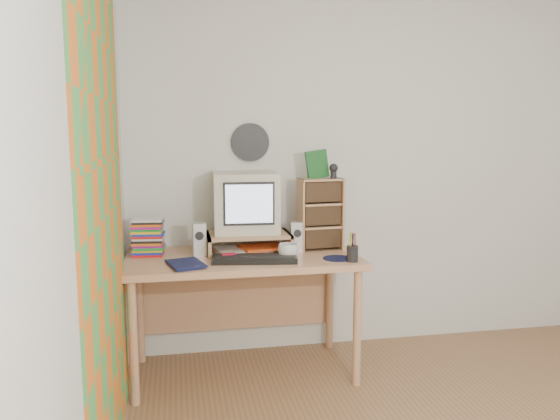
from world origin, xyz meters
name	(u,v)px	position (x,y,z in m)	size (l,w,h in m)	color
back_wall	(382,168)	(0.00, 1.75, 1.25)	(3.50, 3.50, 0.00)	silver
left_wall	(73,210)	(-1.75, 0.00, 1.25)	(3.50, 3.50, 0.00)	silver
curtain	(105,217)	(-1.71, 0.48, 1.15)	(2.20, 2.20, 0.00)	orange
wall_disc	(250,142)	(-0.93, 1.73, 1.43)	(0.25, 0.25, 0.02)	black
desk	(242,275)	(-1.03, 1.44, 0.62)	(1.40, 0.70, 0.75)	tan
monitor_riser	(248,237)	(-0.98, 1.48, 0.84)	(0.52, 0.30, 0.12)	tan
crt_monitor	(246,202)	(-0.99, 1.53, 1.06)	(0.40, 0.40, 0.38)	beige
speaker_left	(199,240)	(-1.29, 1.42, 0.85)	(0.08, 0.08, 0.21)	#B9BABE
speaker_right	(296,237)	(-0.68, 1.44, 0.84)	(0.07, 0.07, 0.19)	#B9BABE
keyboard	(255,259)	(-0.98, 1.22, 0.77)	(0.49, 0.16, 0.03)	black
dvd_stack	(148,235)	(-1.59, 1.50, 0.88)	(0.18, 0.13, 0.26)	brown
cd_rack	(320,214)	(-0.52, 1.48, 0.98)	(0.27, 0.15, 0.46)	tan
mug	(288,251)	(-0.78, 1.25, 0.80)	(0.12, 0.12, 0.09)	silver
diary	(170,264)	(-1.46, 1.17, 0.77)	(0.22, 0.17, 0.04)	#10143C
mousepad	(338,258)	(-0.48, 1.20, 0.75)	(0.18, 0.18, 0.00)	black
pen_cup	(352,250)	(-0.42, 1.11, 0.82)	(0.07, 0.07, 0.13)	black
papers	(250,249)	(-0.97, 1.47, 0.77)	(0.33, 0.24, 0.04)	white
red_box	(229,257)	(-1.12, 1.28, 0.77)	(0.08, 0.05, 0.04)	#B6132B
game_box	(317,164)	(-0.54, 1.50, 1.29)	(0.14, 0.03, 0.18)	#175320
webcam	(334,171)	(-0.44, 1.47, 1.25)	(0.06, 0.06, 0.09)	black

